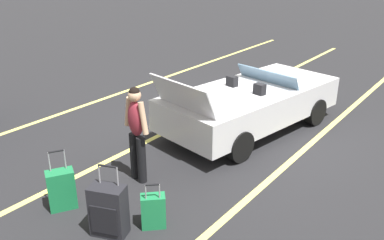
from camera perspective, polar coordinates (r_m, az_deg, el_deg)
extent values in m
plane|color=black|center=(9.03, 7.97, -1.23)|extent=(80.00, 80.00, 0.00)
cube|color=#EAE066|center=(8.52, 15.95, -3.46)|extent=(18.00, 0.12, 0.01)
cube|color=#EAE066|center=(9.70, 1.16, 0.70)|extent=(18.00, 0.12, 0.01)
cube|color=#EAE066|center=(11.41, -9.84, 3.77)|extent=(18.00, 0.12, 0.01)
cube|color=silver|center=(8.80, 8.19, 2.46)|extent=(4.34, 2.43, 0.64)
cube|color=silver|center=(9.94, 13.45, 3.74)|extent=(1.58, 1.87, 0.38)
cube|color=slate|center=(9.05, 10.44, 6.00)|extent=(0.44, 1.56, 0.31)
cube|color=black|center=(8.74, 5.61, 5.42)|extent=(0.19, 0.24, 0.22)
cube|color=black|center=(8.30, 9.41, 4.27)|extent=(0.19, 0.24, 0.22)
cube|color=silver|center=(7.27, -1.41, 3.35)|extent=(0.54, 1.52, 0.59)
cylinder|color=black|center=(10.33, 9.15, 3.57)|extent=(0.63, 0.32, 0.60)
cylinder|color=black|center=(9.48, 16.78, 1.12)|extent=(0.63, 0.32, 0.60)
cylinder|color=black|center=(8.59, -1.54, -0.13)|extent=(0.63, 0.32, 0.60)
cylinder|color=black|center=(7.55, 6.61, -3.62)|extent=(0.63, 0.32, 0.60)
cube|color=black|center=(5.75, -11.55, -12.30)|extent=(0.44, 0.55, 0.74)
cube|color=black|center=(5.68, -12.20, -13.56)|extent=(0.16, 0.36, 0.41)
cylinder|color=gray|center=(5.49, -10.36, -7.78)|extent=(0.03, 0.03, 0.27)
cylinder|color=gray|center=(5.60, -12.82, -7.34)|extent=(0.03, 0.03, 0.27)
cylinder|color=black|center=(5.47, -11.71, -6.32)|extent=(0.12, 0.26, 0.03)
sphere|color=black|center=(5.97, -9.33, -14.83)|extent=(0.04, 0.04, 0.04)
sphere|color=black|center=(6.10, -12.29, -14.16)|extent=(0.04, 0.04, 0.04)
cube|color=#19723F|center=(6.49, -17.74, -9.25)|extent=(0.47, 0.41, 0.62)
cylinder|color=gray|center=(6.33, -17.31, -5.23)|extent=(0.03, 0.03, 0.30)
cylinder|color=gray|center=(6.32, -19.29, -5.54)|extent=(0.03, 0.03, 0.30)
cylinder|color=black|center=(6.26, -18.47, -4.16)|extent=(0.21, 0.13, 0.03)
sphere|color=black|center=(6.72, -16.34, -10.78)|extent=(0.04, 0.04, 0.04)
sphere|color=black|center=(6.71, -18.73, -11.16)|extent=(0.04, 0.04, 0.04)
cube|color=#19723F|center=(5.87, -5.42, -12.55)|extent=(0.38, 0.38, 0.50)
cube|color=#13562F|center=(5.98, -5.45, -12.24)|extent=(0.21, 0.21, 0.28)
cylinder|color=gray|center=(5.62, -6.50, -9.95)|extent=(0.03, 0.03, 0.21)
cylinder|color=gray|center=(5.62, -4.56, -9.85)|extent=(0.03, 0.03, 0.21)
cylinder|color=black|center=(5.57, -5.57, -8.98)|extent=(0.15, 0.15, 0.03)
sphere|color=black|center=(5.94, -6.49, -14.84)|extent=(0.04, 0.04, 0.04)
sphere|color=black|center=(5.94, -4.12, -14.71)|extent=(0.04, 0.04, 0.04)
cylinder|color=black|center=(6.98, -8.03, -4.97)|extent=(0.17, 0.17, 0.82)
cylinder|color=black|center=(6.84, -7.05, -5.55)|extent=(0.17, 0.17, 0.82)
ellipsoid|color=maroon|center=(6.61, -7.85, 0.19)|extent=(0.27, 0.35, 0.60)
sphere|color=tan|center=(6.47, -8.04, 3.42)|extent=(0.21, 0.21, 0.21)
sphere|color=black|center=(6.46, -8.06, 3.82)|extent=(0.18, 0.18, 0.18)
cylinder|color=tan|center=(6.75, -8.90, 1.19)|extent=(0.12, 0.20, 0.53)
cylinder|color=tan|center=(6.43, -6.82, 0.23)|extent=(0.12, 0.20, 0.53)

